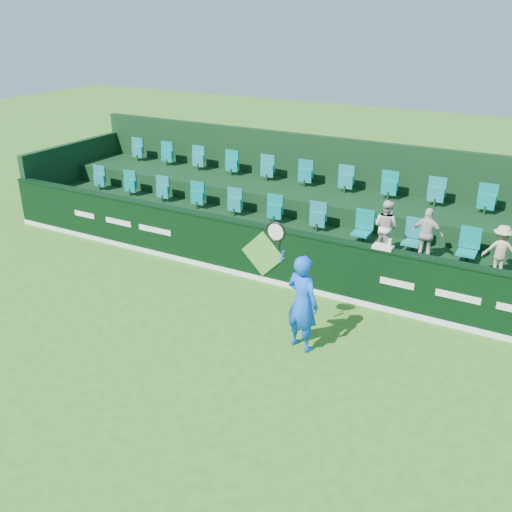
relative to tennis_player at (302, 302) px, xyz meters
The scene contains 13 objects.
ground 2.82m from the tennis_player, 137.33° to the right, with size 60.00×60.00×0.00m, color #346A19.
sponsor_hoarding 2.95m from the tennis_player, 131.52° to the left, with size 16.00×0.25×1.35m.
stand_tier_front 3.87m from the tennis_player, 120.58° to the left, with size 16.00×2.00×0.80m, color black.
stand_tier_back 5.56m from the tennis_player, 110.56° to the left, with size 16.00×1.80×1.30m, color black.
stand_rear 5.98m from the tennis_player, 109.06° to the left, with size 16.00×4.10×2.60m.
seat_row_front 4.19m from the tennis_player, 117.79° to the left, with size 13.50×0.50×0.60m, color #157378.
seat_row_back 5.87m from the tennis_player, 109.52° to the left, with size 13.50×0.50×0.60m, color #157378.
tennis_player is the anchor object (origin of this frame).
spectator_left 3.39m from the tennis_player, 81.98° to the left, with size 0.59×0.46×1.21m, color silver.
spectator_middle 3.62m from the tennis_player, 67.57° to the left, with size 0.69×0.29×1.17m, color beige.
spectator_right 4.40m from the tennis_player, 49.31° to the left, with size 0.68×0.39×1.06m, color tan.
towel 2.37m from the tennis_player, 70.84° to the left, with size 0.40×0.26×0.06m, color silver.
drinks_bottle 2.43m from the tennis_player, 67.98° to the left, with size 0.07×0.07×0.23m, color white.
Camera 1 is at (5.68, -6.55, 5.81)m, focal length 40.00 mm.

